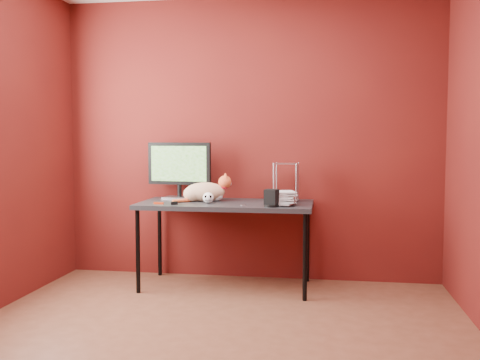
% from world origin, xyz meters
% --- Properties ---
extents(room, '(3.52, 3.52, 2.61)m').
position_xyz_m(room, '(0.00, 0.00, 1.45)').
color(room, '#5A301E').
rests_on(room, ground).
extents(desk, '(1.50, 0.70, 0.75)m').
position_xyz_m(desk, '(-0.15, 1.37, 0.70)').
color(desk, black).
rests_on(desk, ground).
extents(monitor, '(0.60, 0.22, 0.52)m').
position_xyz_m(monitor, '(-0.62, 1.56, 1.04)').
color(monitor, '#A7A8AC').
rests_on(monitor, desk).
extents(cat, '(0.48, 0.33, 0.25)m').
position_xyz_m(cat, '(-0.35, 1.42, 0.84)').
color(cat, '#CB702A').
rests_on(cat, desk).
extents(skull_mug, '(0.10, 0.10, 0.09)m').
position_xyz_m(skull_mug, '(-0.29, 1.28, 0.80)').
color(skull_mug, white).
rests_on(skull_mug, desk).
extents(speaker, '(0.12, 0.12, 0.14)m').
position_xyz_m(speaker, '(0.27, 1.13, 0.82)').
color(speaker, black).
rests_on(speaker, desk).
extents(book_stack, '(0.22, 0.25, 1.29)m').
position_xyz_m(book_stack, '(0.29, 1.26, 1.40)').
color(book_stack, beige).
rests_on(book_stack, desk).
extents(wire_rack, '(0.21, 0.17, 0.34)m').
position_xyz_m(wire_rack, '(0.36, 1.54, 0.92)').
color(wire_rack, '#A7A8AC').
rests_on(wire_rack, desk).
extents(pocket_knife, '(0.08, 0.02, 0.02)m').
position_xyz_m(pocket_knife, '(-0.69, 1.15, 0.76)').
color(pocket_knife, '#AF290D').
rests_on(pocket_knife, desk).
extents(black_gadget, '(0.06, 0.05, 0.03)m').
position_xyz_m(black_gadget, '(-0.55, 1.13, 0.76)').
color(black_gadget, black).
rests_on(black_gadget, desk).
extents(washer, '(0.04, 0.04, 0.00)m').
position_xyz_m(washer, '(0.03, 1.17, 0.75)').
color(washer, '#A7A8AC').
rests_on(washer, desk).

